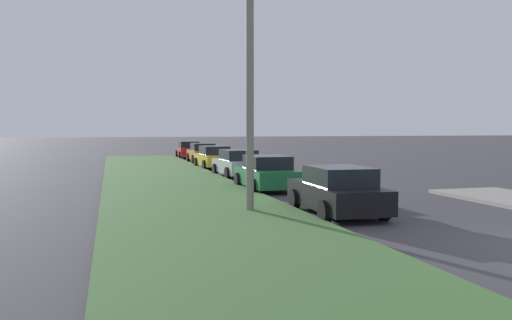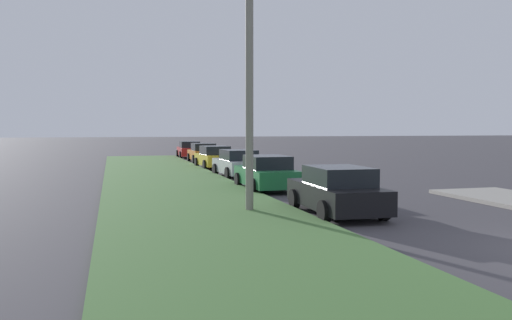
{
  "view_description": "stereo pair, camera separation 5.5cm",
  "coord_description": "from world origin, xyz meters",
  "px_view_note": "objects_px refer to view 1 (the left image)",
  "views": [
    {
      "loc": [
        -8.41,
        9.54,
        2.63
      ],
      "look_at": [
        12.07,
        3.82,
        1.33
      ],
      "focal_mm": 36.65,
      "sensor_mm": 36.0,
      "label": 1
    },
    {
      "loc": [
        -8.42,
        9.49,
        2.63
      ],
      "look_at": [
        12.07,
        3.82,
        1.33
      ],
      "focal_mm": 36.65,
      "sensor_mm": 36.0,
      "label": 2
    }
  ],
  "objects_px": {
    "parked_car_yellow": "(214,157)",
    "parked_car_orange": "(202,153)",
    "parked_car_green": "(266,173)",
    "parked_car_silver": "(237,164)",
    "parked_car_red": "(189,150)",
    "streetlight": "(261,71)",
    "parked_car_black": "(337,191)"
  },
  "relations": [
    {
      "from": "parked_car_green",
      "to": "parked_car_silver",
      "type": "xyz_separation_m",
      "value": [
        6.14,
        -0.22,
        0.0
      ]
    },
    {
      "from": "parked_car_black",
      "to": "parked_car_green",
      "type": "xyz_separation_m",
      "value": [
        6.66,
        0.25,
        0.0
      ]
    },
    {
      "from": "parked_car_yellow",
      "to": "parked_car_green",
      "type": "bearing_deg",
      "value": 177.25
    },
    {
      "from": "parked_car_black",
      "to": "parked_car_silver",
      "type": "xyz_separation_m",
      "value": [
        12.79,
        0.03,
        0.0
      ]
    },
    {
      "from": "parked_car_yellow",
      "to": "streetlight",
      "type": "bearing_deg",
      "value": 171.46
    },
    {
      "from": "parked_car_yellow",
      "to": "parked_car_orange",
      "type": "xyz_separation_m",
      "value": [
        6.27,
        -0.32,
        0.0
      ]
    },
    {
      "from": "streetlight",
      "to": "parked_car_black",
      "type": "bearing_deg",
      "value": -112.25
    },
    {
      "from": "parked_car_yellow",
      "to": "streetlight",
      "type": "xyz_separation_m",
      "value": [
        -18.15,
        2.04,
        3.67
      ]
    },
    {
      "from": "parked_car_orange",
      "to": "parked_car_yellow",
      "type": "bearing_deg",
      "value": 177.38
    },
    {
      "from": "parked_car_black",
      "to": "streetlight",
      "type": "height_order",
      "value": "streetlight"
    },
    {
      "from": "parked_car_black",
      "to": "parked_car_orange",
      "type": "relative_size",
      "value": 1.01
    },
    {
      "from": "parked_car_green",
      "to": "streetlight",
      "type": "bearing_deg",
      "value": 161.9
    },
    {
      "from": "parked_car_black",
      "to": "parked_car_orange",
      "type": "height_order",
      "value": "same"
    },
    {
      "from": "parked_car_silver",
      "to": "streetlight",
      "type": "xyz_separation_m",
      "value": [
        -11.91,
        2.12,
        3.67
      ]
    },
    {
      "from": "parked_car_silver",
      "to": "parked_car_yellow",
      "type": "xyz_separation_m",
      "value": [
        6.24,
        0.08,
        0.0
      ]
    },
    {
      "from": "parked_car_orange",
      "to": "streetlight",
      "type": "bearing_deg",
      "value": 174.76
    },
    {
      "from": "parked_car_black",
      "to": "parked_car_yellow",
      "type": "relative_size",
      "value": 1.0
    },
    {
      "from": "parked_car_silver",
      "to": "streetlight",
      "type": "height_order",
      "value": "streetlight"
    },
    {
      "from": "parked_car_silver",
      "to": "parked_car_orange",
      "type": "distance_m",
      "value": 12.51
    },
    {
      "from": "parked_car_red",
      "to": "parked_car_silver",
      "type": "bearing_deg",
      "value": -178.91
    },
    {
      "from": "parked_car_yellow",
      "to": "streetlight",
      "type": "height_order",
      "value": "streetlight"
    },
    {
      "from": "parked_car_green",
      "to": "parked_car_silver",
      "type": "bearing_deg",
      "value": -1.89
    },
    {
      "from": "parked_car_yellow",
      "to": "parked_car_orange",
      "type": "relative_size",
      "value": 1.01
    },
    {
      "from": "parked_car_orange",
      "to": "parked_car_red",
      "type": "height_order",
      "value": "same"
    },
    {
      "from": "parked_car_orange",
      "to": "parked_car_red",
      "type": "distance_m",
      "value": 6.21
    },
    {
      "from": "parked_car_silver",
      "to": "streetlight",
      "type": "distance_m",
      "value": 12.64
    },
    {
      "from": "parked_car_yellow",
      "to": "parked_car_black",
      "type": "bearing_deg",
      "value": 178.23
    },
    {
      "from": "parked_car_orange",
      "to": "streetlight",
      "type": "height_order",
      "value": "streetlight"
    },
    {
      "from": "parked_car_black",
      "to": "streetlight",
      "type": "relative_size",
      "value": 0.58
    },
    {
      "from": "parked_car_orange",
      "to": "streetlight",
      "type": "relative_size",
      "value": 0.57
    },
    {
      "from": "parked_car_orange",
      "to": "streetlight",
      "type": "distance_m",
      "value": 24.81
    },
    {
      "from": "parked_car_orange",
      "to": "parked_car_red",
      "type": "bearing_deg",
      "value": 1.77
    }
  ]
}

